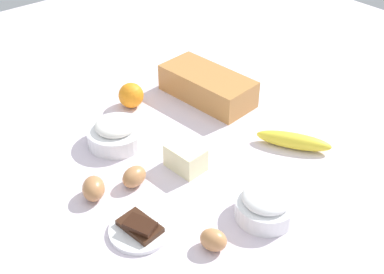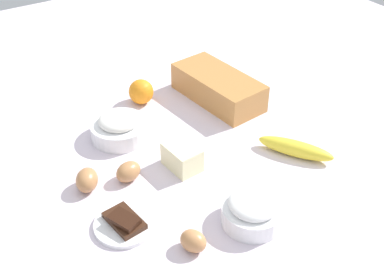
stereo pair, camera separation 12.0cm
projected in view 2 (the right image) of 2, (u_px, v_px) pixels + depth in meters
name	position (u px, v px, depth m)	size (l,w,h in m)	color
ground_plane	(192.00, 153.00, 1.23)	(2.40, 2.40, 0.02)	silver
loaf_pan	(218.00, 87.00, 1.40)	(0.29, 0.16, 0.08)	#B77A3D
flour_bowl	(119.00, 127.00, 1.25)	(0.15, 0.15, 0.07)	white
sugar_bowl	(253.00, 210.00, 1.01)	(0.13, 0.13, 0.07)	white
banana	(295.00, 148.00, 1.20)	(0.19, 0.04, 0.04)	yellow
orange_fruit	(142.00, 92.00, 1.39)	(0.07, 0.07, 0.07)	orange
butter_block	(182.00, 157.00, 1.15)	(0.09, 0.06, 0.06)	#F4EDB2
egg_near_butter	(87.00, 180.00, 1.10)	(0.05, 0.05, 0.07)	#AE7647
egg_beside_bowl	(193.00, 241.00, 0.95)	(0.04, 0.04, 0.06)	#BA7E4C
egg_loose	(128.00, 172.00, 1.12)	(0.05, 0.05, 0.06)	#B37949
chocolate_plate	(125.00, 223.00, 1.01)	(0.13, 0.13, 0.03)	white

